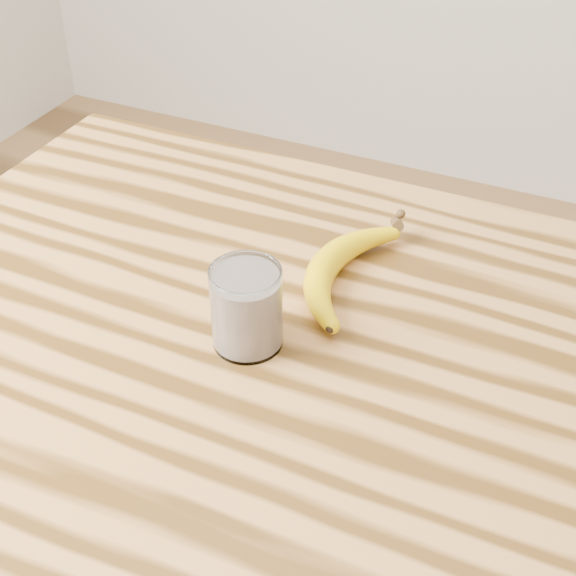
% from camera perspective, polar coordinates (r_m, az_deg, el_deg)
% --- Properties ---
extents(table, '(1.20, 0.80, 0.90)m').
position_cam_1_polar(table, '(0.99, 2.50, -10.52)').
color(table, '#B77C3E').
rests_on(table, ground).
extents(smoothie_glass, '(0.08, 0.08, 0.10)m').
position_cam_1_polar(smoothie_glass, '(0.89, -2.96, -1.45)').
color(smoothie_glass, white).
rests_on(smoothie_glass, table).
extents(banana, '(0.12, 0.31, 0.04)m').
position_cam_1_polar(banana, '(1.00, 2.62, 1.64)').
color(banana, '#E0B704').
rests_on(banana, table).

